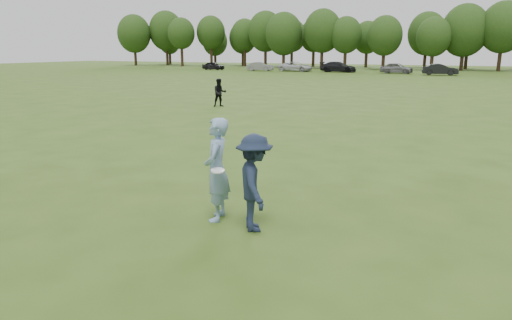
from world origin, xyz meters
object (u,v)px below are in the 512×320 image
Objects in this scene: thrower at (217,170)px; car_b at (260,67)px; car_e at (397,68)px; car_f at (440,70)px; car_a at (213,66)px; player_far_a at (220,93)px; car_c at (296,67)px; defender at (254,183)px; car_d at (338,67)px.

thrower reaches higher than car_b.
car_e is 6.22m from car_f.
car_b reaches higher than car_a.
car_f reaches higher than car_a.
player_far_a is 0.44× the size of car_a.
car_c is 1.16× the size of car_f.
defender is at bearing -145.00° from car_a.
car_b is 0.80× the size of car_c.
car_d is (-14.05, 61.66, -0.16)m from defender.
player_far_a is at bearing 158.79° from car_f.
car_d is at bearing 175.16° from thrower.
player_far_a reaches higher than car_a.
car_d reaches higher than car_c.
car_d is (-4.07, 44.76, -0.06)m from player_far_a.
car_a is at bearing 78.57° from car_b.
player_far_a is 46.55m from car_b.
player_far_a is at bearing -163.98° from car_c.
car_b is at bearing -8.48° from defender.
car_a is 0.85× the size of car_f.
thrower is 58.74m from car_f.
car_a is 14.56m from car_c.
defender is 58.92m from car_f.
player_far_a is 50.88m from car_a.
player_far_a is (-9.06, 16.70, -0.21)m from thrower.
car_f is (5.87, -2.06, -0.02)m from car_e.
thrower is 0.47× the size of car_e.
car_c reaches higher than car_b.
defender is at bearing -167.89° from car_d.
car_f is (35.77, -2.09, 0.09)m from car_a.
defender is 1.12× the size of player_far_a.
thrower is 0.95m from defender.
car_e is (8.64, -0.68, -0.01)m from car_d.
car_b is at bearing -88.82° from car_a.
thrower is 0.40× the size of car_c.
defender is 19.62m from player_far_a.
car_d reaches higher than car_f.
car_c is (14.55, 0.36, 0.07)m from car_a.
car_e is at bearing 44.02° from player_far_a.
car_b is (8.87, -0.58, 0.03)m from car_a.
car_e is at bearing 63.43° from car_f.
defender is 0.45× the size of car_b.
player_far_a is 0.37× the size of car_e.
car_a is at bearing 93.83° from car_c.
car_b is at bearing -173.94° from thrower.
car_c is at bearing -83.64° from car_a.
car_a is 0.92× the size of car_b.
car_c is (5.68, 0.94, 0.04)m from car_b.
player_far_a is at bearing 178.37° from car_e.
player_far_a is 43.31m from car_f.
car_c is (-19.84, 61.18, -0.32)m from thrower.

